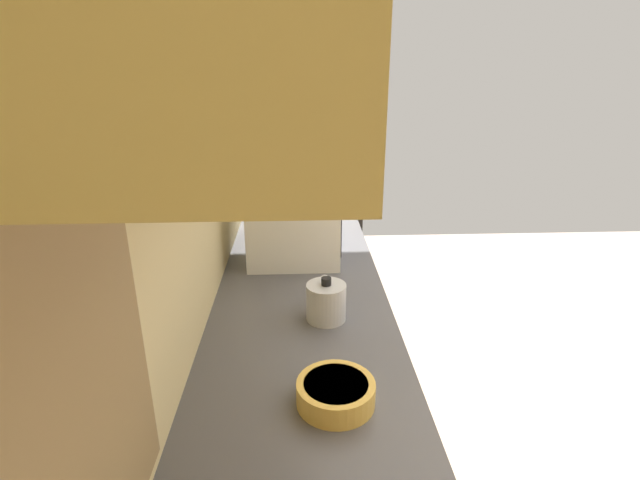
{
  "coord_description": "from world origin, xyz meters",
  "views": [
    {
      "loc": [
        -1.57,
        1.14,
        1.68
      ],
      "look_at": [
        -0.34,
        1.08,
        1.21
      ],
      "focal_mm": 26.66,
      "sensor_mm": 36.0,
      "label": 1
    }
  ],
  "objects_px": {
    "oven_range": "(304,258)",
    "microwave": "(294,217)",
    "bowl": "(336,392)",
    "kettle": "(326,301)"
  },
  "relations": [
    {
      "from": "microwave",
      "to": "kettle",
      "type": "distance_m",
      "value": 0.61
    },
    {
      "from": "microwave",
      "to": "bowl",
      "type": "height_order",
      "value": "microwave"
    },
    {
      "from": "oven_range",
      "to": "bowl",
      "type": "relative_size",
      "value": 5.64
    },
    {
      "from": "oven_range",
      "to": "kettle",
      "type": "height_order",
      "value": "oven_range"
    },
    {
      "from": "oven_range",
      "to": "bowl",
      "type": "xyz_separation_m",
      "value": [
        -1.92,
        -0.05,
        0.47
      ]
    },
    {
      "from": "bowl",
      "to": "kettle",
      "type": "height_order",
      "value": "kettle"
    },
    {
      "from": "oven_range",
      "to": "microwave",
      "type": "height_order",
      "value": "microwave"
    },
    {
      "from": "bowl",
      "to": "kettle",
      "type": "xyz_separation_m",
      "value": [
        0.4,
        0.0,
        0.03
      ]
    },
    {
      "from": "oven_range",
      "to": "microwave",
      "type": "xyz_separation_m",
      "value": [
        -0.92,
        0.05,
        0.58
      ]
    },
    {
      "from": "oven_range",
      "to": "kettle",
      "type": "bearing_deg",
      "value": -177.96
    }
  ]
}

